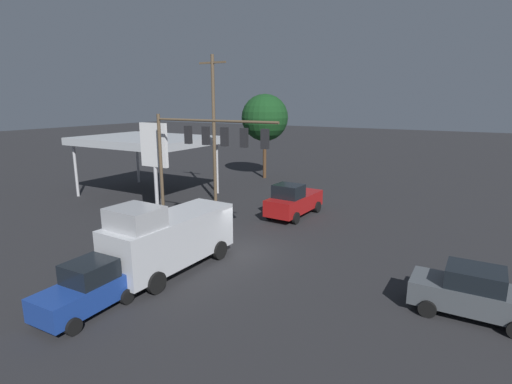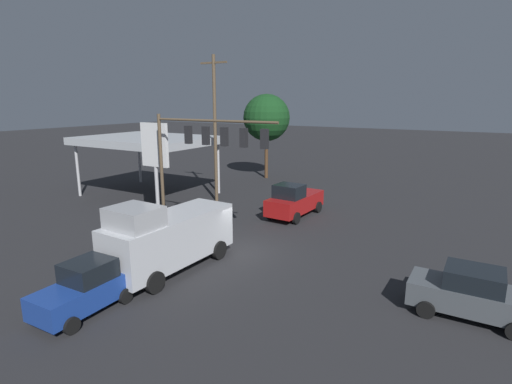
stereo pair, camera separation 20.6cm
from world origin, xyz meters
The scene contains 11 objects.
ground_plane centered at (0.00, 0.00, 0.00)m, with size 200.00×200.00×0.00m, color #262628.
traffic_signal_assembly centered at (2.26, -0.32, 5.56)m, with size 7.98×0.43×7.21m.
utility_pole centered at (7.41, -8.22, 5.96)m, with size 2.40×0.26×11.34m.
gas_station_canopy centered at (13.72, -7.17, 4.63)m, with size 10.80×8.15×4.98m.
price_sign centered at (7.06, -1.30, 4.83)m, with size 2.10×0.27×6.61m.
delivery_truck centered at (1.33, 3.91, 1.69)m, with size 2.74×6.87×3.58m.
pickup_parked centered at (0.13, -7.44, 1.11)m, with size 2.48×5.30×2.40m.
sedan_far centered at (-11.36, 1.32, 0.95)m, with size 4.40×2.07×1.93m.
hatchback_crossing centered at (1.47, 8.41, 0.95)m, with size 2.04×3.84×1.97m.
street_tree centered at (8.76, -18.88, 6.22)m, with size 4.75×4.75×8.62m.
fire_hydrant centered at (4.68, 2.76, 0.44)m, with size 0.24×0.24×0.88m.
Camera 2 is at (-11.37, 17.17, 8.00)m, focal length 28.00 mm.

